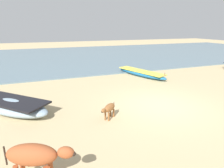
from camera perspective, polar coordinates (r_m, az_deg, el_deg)
ground at (r=8.89m, az=14.27°, el=-6.24°), size 80.00×80.00×0.00m
sea_water at (r=23.50m, az=-8.68°, el=8.39°), size 60.00×20.00×0.08m
fishing_boat_2 at (r=8.78m, az=-27.86°, el=-5.83°), size 3.42×3.39×0.79m
fishing_boat_4 at (r=13.79m, az=8.70°, el=3.28°), size 2.19×4.32×0.60m
cow_adult_rust at (r=4.68m, az=-22.18°, el=-19.41°), size 1.51×0.90×1.02m
calf_near_brown at (r=7.27m, az=-0.88°, el=-7.33°), size 0.80×0.72×0.60m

